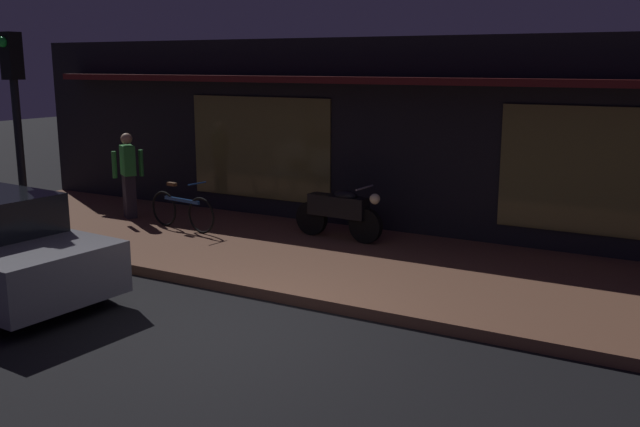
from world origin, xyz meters
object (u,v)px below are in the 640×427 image
(motorcycle, at_px, (340,211))
(traffic_light_pole, at_px, (16,108))
(person_photographer, at_px, (128,174))
(bicycle_parked, at_px, (182,210))

(motorcycle, distance_m, traffic_light_pole, 5.40)
(person_photographer, distance_m, traffic_light_pole, 3.32)
(motorcycle, xyz_separation_m, bicycle_parked, (-2.84, -0.80, -0.14))
(traffic_light_pole, bearing_deg, motorcycle, 42.20)
(motorcycle, height_order, bicycle_parked, motorcycle)
(motorcycle, distance_m, bicycle_parked, 2.95)
(bicycle_parked, height_order, person_photographer, person_photographer)
(motorcycle, distance_m, person_photographer, 4.46)
(person_photographer, relative_size, traffic_light_pole, 0.46)
(motorcycle, height_order, person_photographer, person_photographer)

